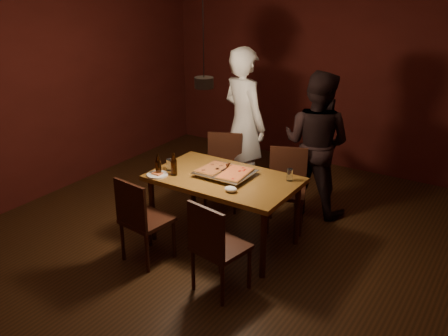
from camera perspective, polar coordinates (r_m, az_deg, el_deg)
The scene contains 19 objects.
room_shell at distance 4.79m, azimuth -2.25°, elevation 5.62°, with size 6.00×6.00×6.00m.
dining_table at distance 5.14m, azimuth -0.00°, elevation -1.80°, with size 1.50×0.90×0.75m.
chair_far_left at distance 6.05m, azimuth -0.06°, elevation 0.52°, with size 0.55×0.55×0.49m.
chair_far_right at distance 5.61m, azimuth 7.21°, elevation -1.43°, with size 0.54×0.54×0.49m.
chair_near_left at distance 4.90m, azimuth -9.59°, elevation -5.16°, with size 0.47×0.47×0.49m.
chair_near_right at distance 4.38m, azimuth -1.09°, elevation -8.29°, with size 0.49×0.49×0.49m.
pizza_tray at distance 5.13m, azimuth 0.12°, elevation -0.65°, with size 0.55×0.45×0.05m, color silver.
pizza_meat at distance 5.19m, azimuth -1.20°, elevation 0.01°, with size 0.23×0.37×0.02m, color maroon.
pizza_cheese at distance 5.06m, azimuth 1.26°, elevation -0.58°, with size 0.26×0.41×0.02m, color gold.
spatula at distance 5.14m, azimuth 0.12°, elevation -0.17°, with size 0.09×0.24×0.04m, color silver, non-canonical shape.
beer_bottle_a at distance 5.18m, azimuth -7.52°, elevation 0.44°, with size 0.06×0.06×0.23m.
beer_bottle_b at distance 5.14m, azimuth -5.75°, elevation 0.44°, with size 0.06×0.06×0.24m.
water_glass_left at distance 5.29m, azimuth -6.19°, elevation 0.37°, with size 0.08×0.08×0.12m, color silver.
water_glass_right at distance 5.04m, azimuth 7.53°, elevation -0.78°, with size 0.06×0.06×0.13m, color silver.
plate_slice at distance 5.19m, azimuth -7.63°, elevation -0.75°, with size 0.22×0.22×0.03m.
napkin at distance 4.77m, azimuth 0.78°, elevation -2.43°, with size 0.13×0.10×0.05m, color white.
diner_white at distance 6.19m, azimuth 2.31°, elevation 5.01°, with size 0.69×0.45×1.90m, color white.
diner_dark at distance 5.89m, azimuth 10.48°, elevation 2.76°, with size 0.83×0.64×1.70m, color black.
pendant_lamp at distance 4.70m, azimuth -2.31°, elevation 9.85°, with size 0.18×0.18×1.10m.
Camera 1 is at (2.64, -3.77, 2.73)m, focal length 40.00 mm.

